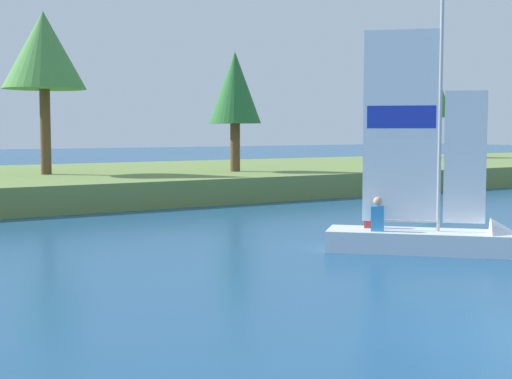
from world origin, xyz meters
TOP-DOWN VIEW (x-y plane):
  - shore_bank at (0.00, 25.34)m, footprint 80.00×14.81m
  - shoreline_tree_midleft at (0.16, 24.16)m, footprint 3.29×3.29m
  - shoreline_tree_centre at (7.65, 21.93)m, footprint 2.23×2.23m
  - shoreline_tree_midright at (26.65, 28.80)m, footprint 2.08×2.08m
  - sailboat at (3.86, 6.20)m, footprint 4.10×4.15m

SIDE VIEW (x-z plane):
  - sailboat at x=3.86m, z-range -2.59..3.51m
  - shore_bank at x=0.00m, z-range 0.00..0.96m
  - shoreline_tree_centre at x=7.65m, z-range 1.93..7.04m
  - shoreline_tree_midright at x=26.65m, z-range 2.16..7.80m
  - shoreline_tree_midleft at x=0.16m, z-range 2.61..9.07m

